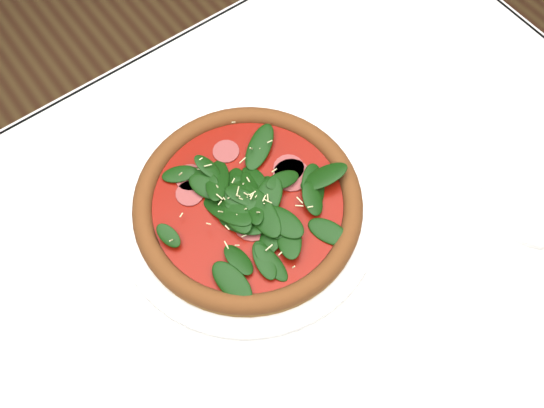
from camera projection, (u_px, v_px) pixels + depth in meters
ground at (264, 385)px, 1.44m from camera, size 6.00×6.00×0.00m
dining_table at (259, 300)px, 0.86m from camera, size 1.21×0.81×0.75m
plate at (248, 209)px, 0.81m from camera, size 0.35×0.35×0.02m
pizza at (248, 202)px, 0.79m from camera, size 0.32×0.32×0.04m
saucer_near at (539, 197)px, 0.82m from camera, size 0.15×0.15×0.01m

